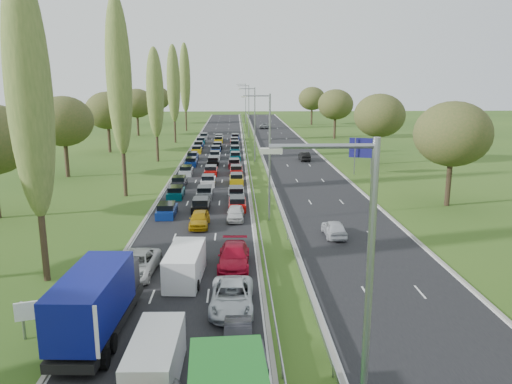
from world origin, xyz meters
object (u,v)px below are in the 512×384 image
object	(u,v)px
near_car_2	(136,264)
white_van_rear	(185,263)
blue_lorry	(98,301)
info_sign	(30,315)
white_van_front	(156,357)
direction_sign	(363,150)

from	to	relation	value
near_car_2	white_van_rear	bearing A→B (deg)	-8.74
near_car_2	blue_lorry	size ratio (longest dim) A/B	0.62
blue_lorry	info_sign	size ratio (longest dim) A/B	4.32
white_van_rear	info_sign	xyz separation A→B (m)	(-7.25, -7.71, 0.24)
blue_lorry	white_van_rear	xyz separation A→B (m)	(3.81, 7.48, -0.86)
white_van_front	white_van_rear	world-z (taller)	white_van_rear
direction_sign	blue_lorry	bearing A→B (deg)	-119.51
white_van_front	info_sign	world-z (taller)	white_van_front
blue_lorry	direction_sign	world-z (taller)	direction_sign
near_car_2	white_van_front	distance (m)	12.80
blue_lorry	near_car_2	bearing A→B (deg)	91.10
blue_lorry	direction_sign	bearing A→B (deg)	63.86
blue_lorry	direction_sign	distance (m)	51.50
blue_lorry	white_van_front	size ratio (longest dim) A/B	1.73
white_van_front	direction_sign	world-z (taller)	direction_sign
near_car_2	white_van_front	xyz separation A→B (m)	(3.29, -12.37, 0.29)
info_sign	direction_sign	world-z (taller)	direction_sign
white_van_front	white_van_rear	distance (m)	11.56
white_van_front	white_van_rear	bearing A→B (deg)	90.62
blue_lorry	white_van_rear	distance (m)	8.43
white_van_rear	blue_lorry	bearing A→B (deg)	-113.21
blue_lorry	white_van_front	xyz separation A→B (m)	(3.62, -4.08, -0.90)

